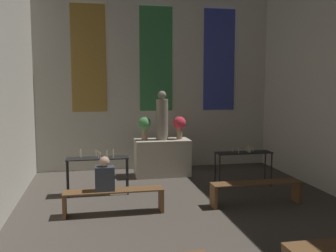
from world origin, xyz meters
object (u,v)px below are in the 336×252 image
at_px(statue, 162,117).
at_px(candle_rack_right, 243,157).
at_px(flower_vase_right, 179,124).
at_px(pew_back_left, 114,197).
at_px(flower_vase_left, 144,125).
at_px(pew_back_right, 256,188).
at_px(candle_rack_left, 98,163).
at_px(altar, 162,157).
at_px(person_seated, 105,176).

distance_m(statue, candle_rack_right, 2.39).
xyz_separation_m(flower_vase_right, pew_back_left, (-1.91, -2.78, -1.03)).
distance_m(candle_rack_right, pew_back_left, 3.45).
xyz_separation_m(statue, candle_rack_right, (1.72, -1.42, -0.86)).
bearing_deg(pew_back_left, flower_vase_left, 70.89).
distance_m(statue, pew_back_right, 3.36).
height_order(statue, pew_back_left, statue).
relative_size(candle_rack_right, pew_back_left, 0.73).
bearing_deg(candle_rack_left, statue, 39.70).
height_order(candle_rack_left, pew_back_left, candle_rack_left).
height_order(statue, pew_back_right, statue).
relative_size(altar, pew_back_left, 0.78).
height_order(flower_vase_left, pew_back_left, flower_vase_left).
xyz_separation_m(candle_rack_left, pew_back_right, (3.15, -1.36, -0.37)).
relative_size(altar, candle_rack_left, 1.07).
relative_size(pew_back_left, person_seated, 2.89).
height_order(candle_rack_right, pew_back_left, candle_rack_right).
bearing_deg(flower_vase_left, candle_rack_right, -33.03).
height_order(altar, person_seated, person_seated).
relative_size(flower_vase_left, candle_rack_left, 0.45).
bearing_deg(pew_back_right, candle_rack_left, 156.67).
xyz_separation_m(candle_rack_left, person_seated, (0.12, -1.36, 0.04)).
height_order(candle_rack_left, candle_rack_right, candle_rack_right).
relative_size(altar, candle_rack_right, 1.07).
distance_m(statue, person_seated, 3.31).
relative_size(flower_vase_left, candle_rack_right, 0.45).
bearing_deg(flower_vase_right, pew_back_right, -70.89).
relative_size(statue, pew_back_left, 0.69).
bearing_deg(statue, pew_back_right, -62.71).
xyz_separation_m(pew_back_right, person_seated, (-3.03, -0.00, 0.41)).
relative_size(flower_vase_left, person_seated, 0.95).
bearing_deg(flower_vase_left, altar, 0.00).
height_order(altar, flower_vase_left, flower_vase_left).
distance_m(flower_vase_right, pew_back_left, 3.53).
relative_size(flower_vase_left, pew_back_left, 0.33).
relative_size(statue, flower_vase_right, 2.12).
height_order(statue, person_seated, statue).
height_order(candle_rack_right, person_seated, person_seated).
bearing_deg(pew_back_right, altar, 117.29).
distance_m(candle_rack_right, pew_back_right, 1.44).
xyz_separation_m(flower_vase_left, flower_vase_right, (0.94, 0.00, 0.00)).
distance_m(candle_rack_left, person_seated, 1.36).
xyz_separation_m(candle_rack_right, pew_back_left, (-3.15, -1.36, -0.37)).
bearing_deg(statue, person_seated, -119.89).
bearing_deg(statue, candle_rack_left, -140.30).
relative_size(altar, statue, 1.12).
distance_m(statue, flower_vase_left, 0.51).
bearing_deg(candle_rack_right, candle_rack_left, -180.00).
bearing_deg(flower_vase_right, candle_rack_left, -146.93).
height_order(statue, candle_rack_right, statue).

